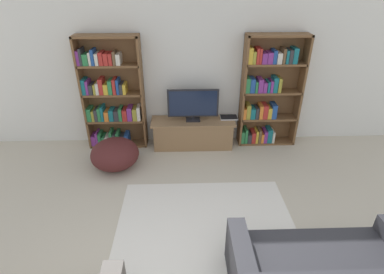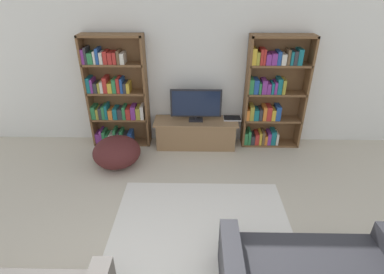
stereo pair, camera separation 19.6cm
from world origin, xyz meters
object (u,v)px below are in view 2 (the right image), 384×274
Objects in this scene: tv_stand at (196,133)px; television at (196,104)px; laptop at (232,118)px; beanbag_ottoman at (117,152)px; bookshelf_right at (271,95)px; bookshelf_left at (116,95)px.

television reaches higher than tv_stand.
beanbag_ottoman is (-1.90, -0.71, -0.28)m from laptop.
beanbag_ottoman is at bearing -159.46° from laptop.
television is at bearing -173.34° from laptop.
laptop is at bearing 6.50° from tv_stand.
bookshelf_right is at bearing 3.91° from laptop.
bookshelf_right is 2.75m from beanbag_ottoman.
bookshelf_right is at bearing 16.55° from beanbag_ottoman.
bookshelf_right is 2.22× the size of television.
bookshelf_left reaches higher than tv_stand.
television reaches higher than laptop.
bookshelf_left reaches higher than beanbag_ottoman.
tv_stand is at bearing 26.84° from beanbag_ottoman.
bookshelf_left reaches higher than laptop.
tv_stand is at bearing -174.80° from bookshelf_right.
bookshelf_right is 2.55× the size of beanbag_ottoman.
laptop is (0.64, 0.07, -0.29)m from television.
bookshelf_right is 1.30m from television.
television is (-1.28, -0.12, -0.14)m from bookshelf_right.
television is at bearing -4.84° from bookshelf_left.
laptop reaches higher than tv_stand.
television is at bearing 26.77° from beanbag_ottoman.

